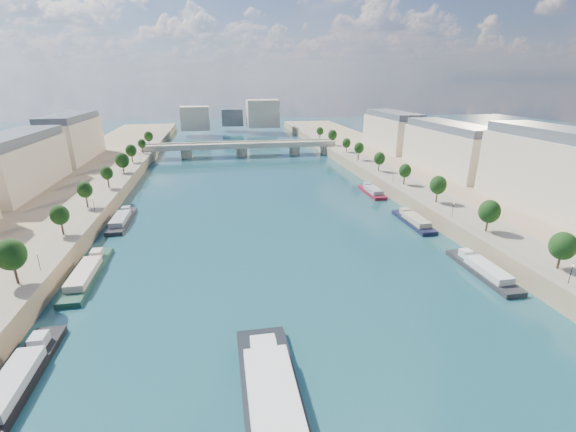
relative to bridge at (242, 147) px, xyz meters
name	(u,v)px	position (x,y,z in m)	size (l,w,h in m)	color
ground	(268,226)	(0.00, -118.30, -5.08)	(700.00, 700.00, 0.00)	#0D2D3D
quay_left	(11,235)	(-72.00, -118.30, -2.58)	(44.00, 520.00, 5.00)	#9E8460
quay_right	(477,206)	(72.00, -118.30, -2.58)	(44.00, 520.00, 5.00)	#9E8460
pave_left	(68,223)	(-57.00, -118.30, -0.03)	(14.00, 520.00, 0.10)	gray
pave_right	(438,201)	(57.00, -118.30, -0.03)	(14.00, 520.00, 0.10)	gray
trees_left	(74,202)	(-55.00, -116.30, 5.39)	(4.80, 268.80, 8.26)	#382B1E
trees_right	(419,178)	(55.00, -108.30, 5.39)	(4.80, 268.80, 8.26)	#382B1E
lamps_left	(71,225)	(-52.50, -128.30, 2.70)	(0.36, 200.36, 4.28)	black
lamps_right	(419,190)	(52.50, -113.30, 2.70)	(0.36, 200.36, 4.28)	black
buildings_right	(495,157)	(85.00, -106.30, 11.37)	(16.00, 226.00, 23.20)	beige
skyline	(237,116)	(3.19, 101.22, 9.57)	(79.00, 42.00, 22.00)	beige
bridge	(242,147)	(0.00, 0.00, 0.00)	(112.00, 12.00, 8.15)	#C1B79E
tour_barge	(271,394)	(-8.71, -186.62, -3.97)	(8.41, 28.90, 3.92)	black
moored_barges_left	(65,308)	(-45.50, -157.38, -4.24)	(5.00, 124.86, 3.60)	maroon
moored_barges_right	(500,283)	(45.50, -164.08, -4.24)	(5.00, 162.50, 3.60)	black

